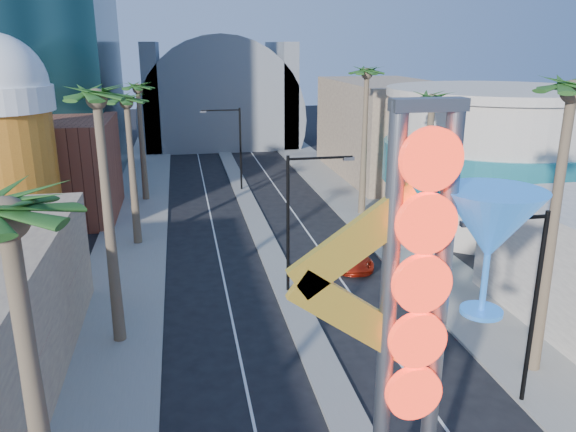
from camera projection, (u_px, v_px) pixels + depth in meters
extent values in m
cube|color=gray|center=(136.00, 223.00, 44.75)|extent=(5.00, 100.00, 0.15)
cube|color=gray|center=(363.00, 210.00, 48.19)|extent=(5.00, 100.00, 0.15)
cube|color=gray|center=(249.00, 206.00, 49.28)|extent=(1.60, 84.00, 0.15)
cube|color=brown|center=(51.00, 170.00, 45.23)|extent=(10.00, 10.00, 8.00)
cube|color=#90715D|center=(385.00, 129.00, 60.12)|extent=(10.00, 20.00, 10.00)
cylinder|color=#BF6619|center=(9.00, 181.00, 37.25)|extent=(6.40, 6.40, 10.00)
cylinder|color=#B3A797|center=(491.00, 161.00, 43.59)|extent=(16.00, 16.00, 10.00)
cylinder|color=teal|center=(491.00, 161.00, 43.59)|extent=(16.60, 16.60, 3.00)
cylinder|color=#B3A797|center=(498.00, 92.00, 42.03)|extent=(16.60, 16.60, 0.60)
cylinder|color=slate|center=(219.00, 115.00, 80.04)|extent=(22.00, 16.00, 22.00)
cube|color=slate|center=(153.00, 95.00, 77.53)|extent=(2.00, 16.00, 14.00)
cube|color=slate|center=(281.00, 93.00, 80.79)|extent=(2.00, 16.00, 14.00)
cylinder|color=slate|center=(386.00, 338.00, 14.42)|extent=(0.44, 0.44, 12.00)
cylinder|color=slate|center=(437.00, 332.00, 14.67)|extent=(0.44, 0.44, 12.00)
cube|color=slate|center=(429.00, 105.00, 12.81)|extent=(1.80, 0.50, 0.30)
cylinder|color=#FF2D16|center=(431.00, 159.00, 12.84)|extent=(1.50, 0.25, 1.50)
cylinder|color=#FF2D16|center=(426.00, 224.00, 13.29)|extent=(1.50, 0.25, 1.50)
cylinder|color=#FF2D16|center=(422.00, 284.00, 13.75)|extent=(1.50, 0.25, 1.50)
cylinder|color=#FF2D16|center=(418.00, 340.00, 14.20)|extent=(1.50, 0.25, 1.50)
cylinder|color=#FF2D16|center=(414.00, 393.00, 14.66)|extent=(1.50, 0.25, 1.50)
cube|color=yellow|center=(357.00, 241.00, 13.46)|extent=(3.47, 0.25, 2.80)
cube|color=yellow|center=(354.00, 316.00, 14.05)|extent=(3.47, 0.25, 2.80)
cone|color=blue|center=(491.00, 224.00, 14.04)|extent=(2.60, 2.60, 1.80)
cylinder|color=blue|center=(484.00, 283.00, 14.51)|extent=(0.16, 0.16, 1.60)
cylinder|color=blue|center=(481.00, 311.00, 14.74)|extent=(1.10, 1.10, 0.12)
cylinder|color=black|center=(288.00, 226.00, 31.24)|extent=(0.18, 0.18, 8.00)
cube|color=black|center=(320.00, 158.00, 30.45)|extent=(3.60, 0.12, 0.12)
cube|color=slate|center=(349.00, 159.00, 30.77)|extent=(0.60, 0.25, 0.18)
cylinder|color=black|center=(241.00, 150.00, 53.76)|extent=(0.18, 0.18, 8.00)
cube|color=black|center=(220.00, 110.00, 52.32)|extent=(3.60, 0.12, 0.12)
cube|color=slate|center=(203.00, 112.00, 52.06)|extent=(0.60, 0.25, 0.18)
cylinder|color=black|center=(534.00, 312.00, 21.28)|extent=(0.18, 0.18, 8.00)
cube|color=black|center=(506.00, 219.00, 19.87)|extent=(3.24, 0.12, 0.12)
cube|color=slate|center=(469.00, 224.00, 19.64)|extent=(0.60, 0.25, 0.18)
sphere|color=#184517|center=(7.00, 219.00, 10.80)|extent=(2.40, 2.40, 2.40)
cylinder|color=brown|center=(109.00, 228.00, 25.34)|extent=(0.40, 0.40, 11.50)
sphere|color=#184517|center=(97.00, 99.00, 23.65)|extent=(2.40, 2.40, 2.40)
cylinder|color=brown|center=(133.00, 176.00, 38.70)|extent=(0.40, 0.40, 10.00)
sphere|color=#184517|center=(127.00, 103.00, 37.23)|extent=(2.40, 2.40, 2.40)
cylinder|color=brown|center=(142.00, 146.00, 49.96)|extent=(0.40, 0.40, 10.00)
sphere|color=#184517|center=(138.00, 89.00, 48.49)|extent=(2.40, 2.40, 2.40)
cylinder|color=brown|center=(550.00, 242.00, 22.89)|extent=(0.40, 0.40, 12.00)
sphere|color=#184517|center=(572.00, 92.00, 21.13)|extent=(2.40, 2.40, 2.40)
cylinder|color=brown|center=(426.00, 188.00, 34.38)|extent=(0.40, 0.40, 10.50)
sphere|color=#184517|center=(432.00, 101.00, 32.83)|extent=(2.40, 2.40, 2.40)
cylinder|color=brown|center=(364.00, 147.00, 45.49)|extent=(0.40, 0.40, 11.50)
sphere|color=#184517|center=(367.00, 74.00, 43.80)|extent=(2.40, 2.40, 2.40)
imported|color=#B2200D|center=(351.00, 256.00, 36.09)|extent=(2.60, 4.97, 1.33)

